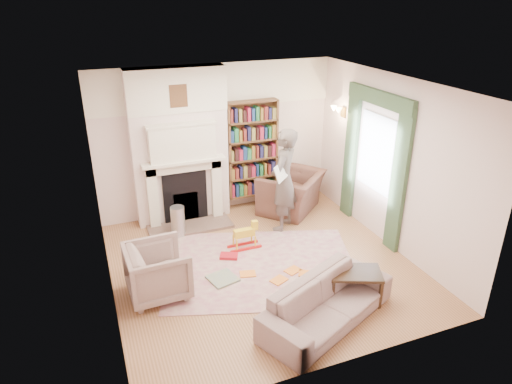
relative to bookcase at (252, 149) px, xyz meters
name	(u,v)px	position (x,y,z in m)	size (l,w,h in m)	color
floor	(262,265)	(-0.65, -2.12, -1.18)	(4.50, 4.50, 0.00)	brown
ceiling	(263,85)	(-0.65, -2.12, 1.62)	(4.50, 4.50, 0.00)	white
wall_back	(217,140)	(-0.65, 0.13, 0.22)	(4.50, 4.50, 0.00)	beige
wall_front	(344,261)	(-0.65, -4.37, 0.22)	(4.50, 4.50, 0.00)	beige
wall_left	(100,207)	(-2.90, -2.12, 0.22)	(4.50, 4.50, 0.00)	beige
wall_right	(391,163)	(1.60, -2.12, 0.22)	(4.50, 4.50, 0.00)	beige
fireplace	(180,148)	(-1.40, -0.07, 0.21)	(1.70, 0.58, 2.80)	beige
bookcase	(252,149)	(0.00, 0.00, 0.00)	(1.00, 0.24, 1.85)	brown
window	(376,153)	(1.58, -1.72, 0.27)	(0.02, 0.90, 1.30)	silver
curtain_left	(399,182)	(1.55, -2.42, 0.02)	(0.07, 0.32, 2.40)	#334C31
curtain_right	(351,155)	(1.55, -1.02, 0.02)	(0.07, 0.32, 2.40)	#334C31
pelmet	(380,98)	(1.54, -1.72, 1.20)	(0.09, 1.70, 0.24)	#334C31
wall_sconce	(334,113)	(1.38, -0.62, 0.72)	(0.20, 0.24, 0.24)	gold
rug	(262,267)	(-0.67, -2.18, -1.17)	(2.90, 2.23, 0.01)	#BFB591
armchair_reading	(291,192)	(0.62, -0.50, -0.79)	(1.18, 1.03, 0.76)	#4D2929
armchair_left	(158,271)	(-2.28, -2.29, -0.79)	(0.81, 0.84, 0.76)	#A59B88
sofa	(327,302)	(-0.37, -3.65, -0.89)	(1.95, 0.76, 0.57)	gray
man_reading	(284,180)	(0.17, -1.10, -0.25)	(0.68, 0.44, 1.85)	#534742
newspaper	(281,172)	(0.02, -1.30, 0.00)	(0.40, 0.02, 0.28)	white
coffee_table	(354,285)	(0.21, -3.39, -0.95)	(0.70, 0.45, 0.45)	#382213
paraffin_heater	(178,221)	(-1.65, -0.71, -0.90)	(0.24, 0.24, 0.55)	#AFB2B7
rocking_horse	(244,236)	(-0.73, -1.54, -0.94)	(0.54, 0.22, 0.48)	yellow
board_game	(223,279)	(-1.35, -2.29, -1.15)	(0.39, 0.39, 0.03)	gold
game_box_lid	(229,256)	(-1.07, -1.74, -1.14)	(0.28, 0.19, 0.05)	#A7131E
comic_annuals	(282,274)	(-0.48, -2.51, -1.16)	(1.12, 0.58, 0.02)	red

